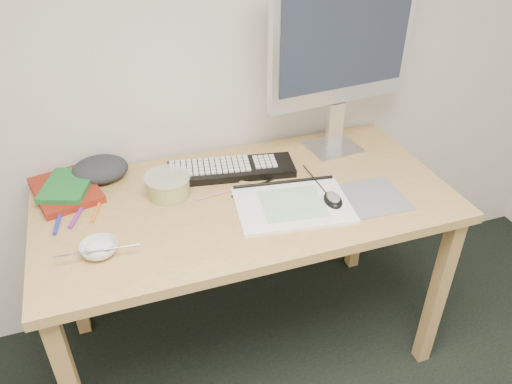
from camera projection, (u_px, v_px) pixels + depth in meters
desk at (246, 216)px, 1.75m from camera, size 1.40×0.70×0.75m
mousepad at (369, 198)px, 1.69m from camera, size 0.25×0.22×0.00m
sketchpad at (293, 205)px, 1.65m from camera, size 0.41×0.31×0.01m
keyboard at (231, 169)px, 1.82m from camera, size 0.48×0.22×0.03m
monitor at (343, 45)px, 1.75m from camera, size 0.57×0.19×0.66m
mouse at (333, 198)px, 1.65m from camera, size 0.07×0.10×0.03m
rice_bowl at (99, 249)px, 1.45m from camera, size 0.14×0.14×0.03m
chopsticks at (97, 251)px, 1.41m from camera, size 0.22×0.04×0.02m
fruit_tub at (168, 185)px, 1.69m from camera, size 0.16×0.16×0.08m
book_red at (66, 190)px, 1.71m from camera, size 0.25×0.30×0.03m
book_green at (67, 185)px, 1.69m from camera, size 0.21×0.24×0.02m
cloth_lump at (100, 169)px, 1.78m from camera, size 0.17×0.14×0.07m
pencil_pink at (221, 193)px, 1.71m from camera, size 0.18×0.03×0.01m
pencil_tan at (250, 183)px, 1.76m from camera, size 0.16×0.11×0.01m
pencil_black at (255, 187)px, 1.74m from camera, size 0.19×0.07×0.01m
marker_blue at (58, 220)px, 1.58m from camera, size 0.04×0.14×0.01m
marker_orange at (96, 211)px, 1.62m from camera, size 0.04×0.12×0.01m
marker_purple at (78, 214)px, 1.60m from camera, size 0.07×0.14×0.01m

